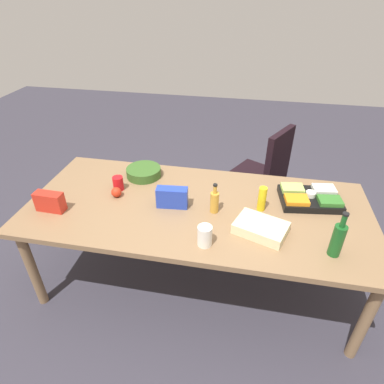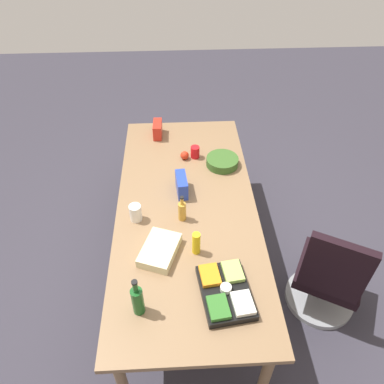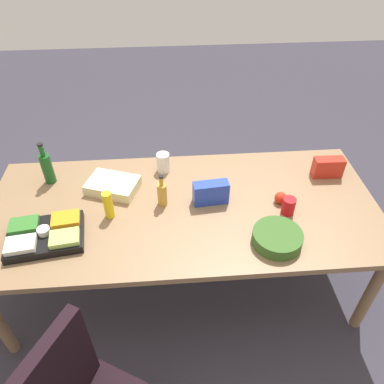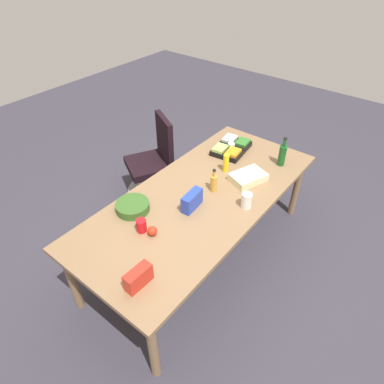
% 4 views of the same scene
% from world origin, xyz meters
% --- Properties ---
extents(ground_plane, '(10.00, 10.00, 0.00)m').
position_xyz_m(ground_plane, '(0.00, 0.00, 0.00)').
color(ground_plane, '#34313C').
extents(conference_table, '(2.45, 1.09, 0.75)m').
position_xyz_m(conference_table, '(0.00, 0.00, 0.69)').
color(conference_table, olive).
rests_on(conference_table, ground).
extents(mayo_jar, '(0.11, 0.11, 0.14)m').
position_xyz_m(mayo_jar, '(0.12, -0.38, 0.82)').
color(mayo_jar, white).
rests_on(mayo_jar, conference_table).
extents(dressing_bottle, '(0.07, 0.07, 0.22)m').
position_xyz_m(dressing_bottle, '(0.13, -0.04, 0.84)').
color(dressing_bottle, gold).
rests_on(dressing_bottle, conference_table).
extents(mustard_bottle, '(0.07, 0.07, 0.18)m').
position_xyz_m(mustard_bottle, '(0.45, 0.05, 0.84)').
color(mustard_bottle, yellow).
rests_on(mustard_bottle, conference_table).
extents(apple_red, '(0.09, 0.09, 0.08)m').
position_xyz_m(apple_red, '(-0.61, 0.01, 0.79)').
color(apple_red, red).
rests_on(apple_red, conference_table).
extents(red_solo_cup, '(0.10, 0.10, 0.11)m').
position_xyz_m(red_solo_cup, '(-0.64, 0.10, 0.81)').
color(red_solo_cup, red).
rests_on(red_solo_cup, conference_table).
extents(sheet_cake, '(0.38, 0.32, 0.07)m').
position_xyz_m(sheet_cake, '(0.45, -0.20, 0.79)').
color(sheet_cake, beige).
rests_on(sheet_cake, conference_table).
extents(veggie_tray, '(0.46, 0.35, 0.09)m').
position_xyz_m(veggie_tray, '(0.80, 0.21, 0.79)').
color(veggie_tray, black).
rests_on(veggie_tray, conference_table).
extents(salad_bowl, '(0.36, 0.36, 0.07)m').
position_xyz_m(salad_bowl, '(-0.51, 0.34, 0.79)').
color(salad_bowl, '#345A22').
rests_on(salad_bowl, conference_table).
extents(wine_bottle, '(0.09, 0.09, 0.30)m').
position_xyz_m(wine_bottle, '(0.88, -0.32, 0.87)').
color(wine_bottle, '#17521E').
rests_on(wine_bottle, conference_table).
extents(chip_bag_red, '(0.20, 0.09, 0.14)m').
position_xyz_m(chip_bag_red, '(-1.00, -0.24, 0.82)').
color(chip_bag_red, red).
rests_on(chip_bag_red, conference_table).
extents(chip_bag_blue, '(0.23, 0.10, 0.15)m').
position_xyz_m(chip_bag_blue, '(-0.17, -0.03, 0.83)').
color(chip_bag_blue, '#233DAE').
rests_on(chip_bag_blue, conference_table).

